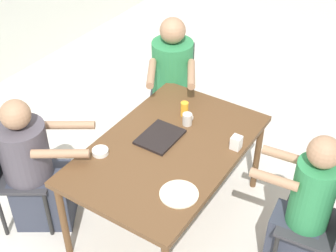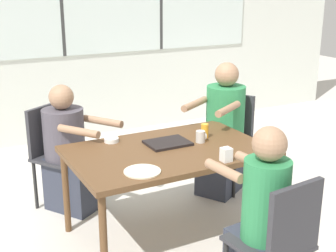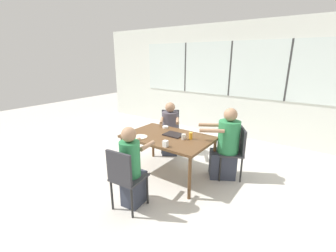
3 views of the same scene
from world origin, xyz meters
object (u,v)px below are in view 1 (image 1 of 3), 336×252
(milk_carton_small, at_px, (236,143))
(person_woman_green_shirt, at_px, (172,91))
(person_man_teal_shirt, at_px, (303,212))
(coffee_mug, at_px, (187,119))
(juice_glass, at_px, (184,109))
(bowl_white_shallow, at_px, (100,152))
(chair_for_woman_green_shirt, at_px, (173,82))
(chair_for_man_blue_shirt, at_px, (10,166))
(chair_for_man_teal_shirt, at_px, (329,221))
(person_man_blue_shirt, at_px, (35,171))

(milk_carton_small, bearing_deg, person_woman_green_shirt, 56.49)
(person_man_teal_shirt, xyz_separation_m, coffee_mug, (0.20, 0.99, 0.23))
(juice_glass, height_order, bowl_white_shallow, juice_glass)
(chair_for_woman_green_shirt, distance_m, milk_carton_small, 1.25)
(milk_carton_small, bearing_deg, chair_for_man_blue_shirt, 122.47)
(person_woman_green_shirt, bearing_deg, milk_carton_small, 115.87)
(person_woman_green_shirt, distance_m, juice_glass, 0.64)
(coffee_mug, distance_m, bowl_white_shallow, 0.69)
(chair_for_man_blue_shirt, distance_m, bowl_white_shallow, 0.71)
(chair_for_man_teal_shirt, relative_size, bowl_white_shallow, 7.87)
(person_man_teal_shirt, height_order, milk_carton_small, person_man_teal_shirt)
(chair_for_man_blue_shirt, height_order, person_man_blue_shirt, person_man_blue_shirt)
(chair_for_man_teal_shirt, height_order, person_woman_green_shirt, person_woman_green_shirt)
(person_man_teal_shirt, xyz_separation_m, juice_glass, (0.28, 1.07, 0.24))
(chair_for_woman_green_shirt, height_order, milk_carton_small, chair_for_woman_green_shirt)
(milk_carton_small, bearing_deg, person_man_blue_shirt, 122.39)
(coffee_mug, xyz_separation_m, milk_carton_small, (-0.06, -0.42, 0.00))
(juice_glass, relative_size, bowl_white_shallow, 1.02)
(person_woman_green_shirt, xyz_separation_m, person_man_teal_shirt, (-0.74, -1.47, -0.01))
(chair_for_woman_green_shirt, height_order, person_man_teal_shirt, person_man_teal_shirt)
(person_woman_green_shirt, bearing_deg, bowl_white_shallow, 66.63)
(person_man_blue_shirt, xyz_separation_m, juice_glass, (0.91, -0.71, 0.29))
(person_man_blue_shirt, bearing_deg, person_woman_green_shirt, 133.87)
(person_man_blue_shirt, distance_m, coffee_mug, 1.17)
(chair_for_woman_green_shirt, distance_m, person_man_teal_shirt, 1.78)
(chair_for_woman_green_shirt, relative_size, person_man_teal_shirt, 0.77)
(chair_for_man_teal_shirt, xyz_separation_m, person_man_teal_shirt, (-0.02, 0.16, -0.00))
(chair_for_man_blue_shirt, xyz_separation_m, milk_carton_small, (0.86, -1.36, 0.23))
(milk_carton_small, xyz_separation_m, bowl_white_shallow, (-0.55, 0.75, -0.03))
(coffee_mug, distance_m, juice_glass, 0.11)
(chair_for_woman_green_shirt, bearing_deg, person_man_teal_shirt, 119.80)
(person_man_blue_shirt, bearing_deg, bowl_white_shallow, 81.99)
(chair_for_woman_green_shirt, xyz_separation_m, juice_glass, (-0.60, -0.48, 0.24))
(person_man_blue_shirt, bearing_deg, milk_carton_small, 89.27)
(chair_for_woman_green_shirt, height_order, bowl_white_shallow, chair_for_woman_green_shirt)
(coffee_mug, bearing_deg, person_man_blue_shirt, 136.42)
(person_woman_green_shirt, height_order, coffee_mug, person_woman_green_shirt)
(chair_for_woman_green_shirt, relative_size, bowl_white_shallow, 7.87)
(person_woman_green_shirt, height_order, person_man_teal_shirt, person_woman_green_shirt)
(chair_for_woman_green_shirt, relative_size, milk_carton_small, 9.04)
(person_woman_green_shirt, relative_size, milk_carton_small, 12.45)
(person_man_teal_shirt, height_order, juice_glass, person_man_teal_shirt)
(person_man_blue_shirt, height_order, bowl_white_shallow, person_man_blue_shirt)
(juice_glass, bearing_deg, person_man_blue_shirt, 142.01)
(person_woman_green_shirt, distance_m, coffee_mug, 0.75)
(milk_carton_small, bearing_deg, juice_glass, 74.29)
(juice_glass, height_order, milk_carton_small, juice_glass)
(chair_for_man_teal_shirt, xyz_separation_m, coffee_mug, (0.18, 1.15, 0.22))
(bowl_white_shallow, bearing_deg, juice_glass, -19.78)
(person_woman_green_shirt, xyz_separation_m, bowl_white_shallow, (-1.15, -0.15, 0.19))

